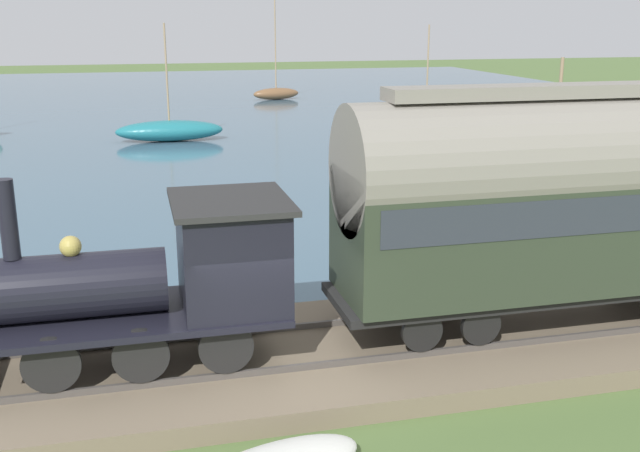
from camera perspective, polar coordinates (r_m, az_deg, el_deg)
ground_plane at (r=13.50m, az=-3.80°, el=-12.29°), size 200.00×200.00×0.00m
harbor_water at (r=55.50m, az=-11.99°, el=8.71°), size 80.00×80.00×0.01m
rail_embankment at (r=14.07m, az=-4.36°, el=-10.25°), size 4.60×56.00×0.49m
steam_locomotive at (r=13.21m, az=-11.58°, el=-3.51°), size 2.35×5.68×3.35m
passenger_coach at (r=15.22m, az=18.22°, el=2.35°), size 2.41×9.22×4.64m
sailboat_navy at (r=47.05m, az=8.08°, el=8.64°), size 2.09×5.07×5.93m
sailboat_brown at (r=60.87m, az=-3.37°, el=10.11°), size 1.97×4.01×8.85m
sailboat_teal at (r=40.66m, az=-11.38°, el=7.15°), size 1.86×5.63×6.06m
sailboat_white at (r=23.36m, az=17.04°, el=0.38°), size 4.44×6.08×5.23m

